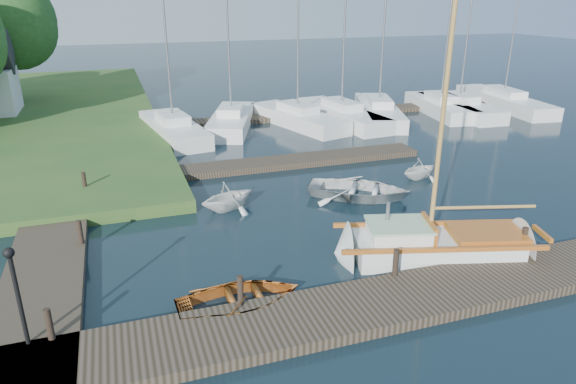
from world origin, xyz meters
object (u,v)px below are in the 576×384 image
object	(u,v)px
tender_d	(420,167)
marina_boat_7	(504,100)
marina_boat_2	(298,116)
mooring_post_5	(84,182)
tender_c	(359,187)
marina_boat_4	(379,110)
mooring_post_3	(524,239)
tender_b	(228,194)
tree_7	(5,19)
marina_boat_5	(440,105)
lamp_post	(15,283)
marina_boat_0	(173,127)
marina_boat_1	(231,119)
mooring_post_4	(80,232)
mooring_post_1	(240,290)
dinghy	(240,295)
marina_boat_6	(459,106)
mooring_post_0	(49,324)
marina_boat_3	(341,113)
sailboat	(440,247)

from	to	relation	value
tender_d	marina_boat_7	size ratio (longest dim) A/B	0.16
marina_boat_2	marina_boat_7	size ratio (longest dim) A/B	0.92
mooring_post_5	tender_c	xyz separation A→B (m)	(10.57, -3.51, -0.27)
mooring_post_5	marina_boat_4	size ratio (longest dim) A/B	0.08
tender_c	marina_boat_2	distance (m)	12.72
mooring_post_3	tender_b	bearing A→B (deg)	137.98
tree_7	tender_c	bearing A→B (deg)	-57.63
marina_boat_5	lamp_post	bearing A→B (deg)	138.18
mooring_post_3	marina_boat_0	bearing A→B (deg)	114.12
marina_boat_0	marina_boat_5	bearing A→B (deg)	-97.39
marina_boat_1	marina_boat_7	xyz separation A→B (m)	(20.47, -0.28, 0.01)
tender_c	marina_boat_7	world-z (taller)	marina_boat_7
tree_7	mooring_post_4	bearing A→B (deg)	-79.14
mooring_post_1	dinghy	size ratio (longest dim) A/B	0.24
marina_boat_6	marina_boat_7	size ratio (longest dim) A/B	0.82
mooring_post_0	dinghy	world-z (taller)	mooring_post_0
tender_c	marina_boat_7	size ratio (longest dim) A/B	0.33
marina_boat_0	tender_c	bearing A→B (deg)	-162.77
marina_boat_4	mooring_post_1	bearing A→B (deg)	162.96
tender_c	marina_boat_2	bearing A→B (deg)	24.83
mooring_post_5	marina_boat_2	distance (m)	15.41
tender_d	marina_boat_4	bearing A→B (deg)	-34.29
marina_boat_4	marina_boat_5	size ratio (longest dim) A/B	0.93
marina_boat_5	marina_boat_7	size ratio (longest dim) A/B	0.83
tender_b	marina_boat_2	distance (m)	14.07
mooring_post_0	marina_boat_3	distance (m)	24.92
mooring_post_5	marina_boat_5	size ratio (longest dim) A/B	0.08
mooring_post_1	mooring_post_3	xyz separation A→B (m)	(9.00, 0.00, 0.00)
marina_boat_0	marina_boat_4	size ratio (longest dim) A/B	1.00
tender_c	marina_boat_2	size ratio (longest dim) A/B	0.36
mooring_post_5	dinghy	world-z (taller)	mooring_post_5
dinghy	marina_boat_7	size ratio (longest dim) A/B	0.26
tender_b	marina_boat_7	world-z (taller)	marina_boat_7
mooring_post_1	lamp_post	distance (m)	5.14
marina_boat_1	marina_boat_2	bearing A→B (deg)	-79.26
marina_boat_4	marina_boat_7	bearing A→B (deg)	-68.89
marina_boat_6	marina_boat_7	distance (m)	4.62
marina_boat_4	marina_boat_6	xyz separation A→B (m)	(5.94, -0.62, 0.01)
marina_boat_1	tender_d	bearing A→B (deg)	-133.69
mooring_post_5	marina_boat_0	world-z (taller)	marina_boat_0
marina_boat_1	sailboat	bearing A→B (deg)	-152.84
lamp_post	tender_b	world-z (taller)	lamp_post
sailboat	tender_c	xyz separation A→B (m)	(-0.10, 5.51, 0.08)
mooring_post_0	tender_d	distance (m)	16.66
marina_boat_4	mooring_post_3	bearing A→B (deg)	-175.81
marina_boat_1	marina_boat_2	size ratio (longest dim) A/B	0.83
mooring_post_3	mooring_post_4	size ratio (longest dim) A/B	1.00
marina_boat_3	marina_boat_6	world-z (taller)	marina_boat_3
marina_boat_3	marina_boat_7	bearing A→B (deg)	-94.40
tender_c	tree_7	size ratio (longest dim) A/B	0.44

